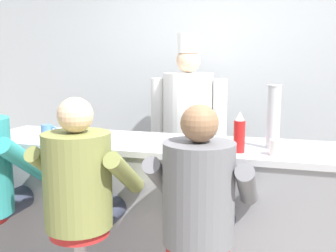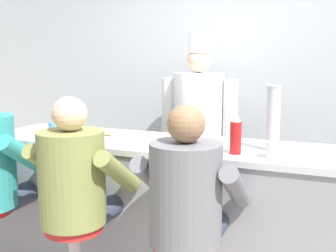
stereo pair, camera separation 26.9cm
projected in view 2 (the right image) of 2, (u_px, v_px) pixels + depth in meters
The scene contains 12 objects.
wall_back at pixel (233, 86), 3.92m from camera, with size 10.00×0.06×2.70m.
diner_counter at pixel (186, 215), 2.78m from camera, with size 3.08×0.69×1.04m.
ketchup_bottle_red at pixel (236, 135), 2.38m from camera, with size 0.07×0.07×0.26m.
hot_sauce_bottle_orange at pixel (192, 140), 2.47m from camera, with size 0.03×0.03×0.14m.
breakfast_plate at pixel (107, 136), 2.91m from camera, with size 0.23×0.23×0.05m.
cereal_bowl at pixel (211, 146), 2.51m from camera, with size 0.15×0.15×0.05m.
coffee_mug_white at pixel (274, 150), 2.29m from camera, with size 0.13×0.09×0.10m.
coffee_mug_blue at pixel (55, 128), 3.04m from camera, with size 0.13×0.09×0.09m.
cup_stack_steel at pixel (273, 118), 2.45m from camera, with size 0.09×0.09×0.41m.
diner_seated_olive at pixel (76, 184), 2.35m from camera, with size 0.60×0.59×1.40m.
diner_seated_grey at pixel (187, 201), 2.09m from camera, with size 0.58×0.57×1.38m.
cook_in_whites_near at pixel (198, 125), 3.65m from camera, with size 0.72×0.46×1.85m.
Camera 2 is at (0.87, -2.16, 1.60)m, focal length 42.00 mm.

